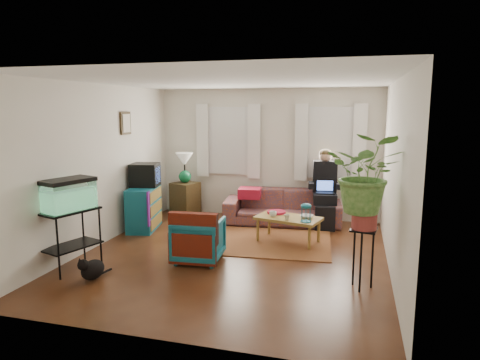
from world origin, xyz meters
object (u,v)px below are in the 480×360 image
(dresser, at_px, (144,208))
(aquarium_stand, at_px, (72,240))
(side_table, at_px, (185,199))
(armchair, at_px, (199,238))
(coffee_table, at_px, (288,230))
(sofa, at_px, (282,201))
(plant_stand, at_px, (362,259))

(dresser, height_order, aquarium_stand, aquarium_stand)
(side_table, distance_m, dresser, 1.22)
(armchair, height_order, coffee_table, armchair)
(sofa, bearing_deg, armchair, -115.98)
(armchair, bearing_deg, plant_stand, 165.72)
(dresser, xyz_separation_m, aquarium_stand, (-0.01, -2.08, 0.03))
(side_table, bearing_deg, plant_stand, -39.15)
(dresser, relative_size, aquarium_stand, 1.04)
(coffee_table, xyz_separation_m, plant_stand, (1.16, -1.60, 0.17))
(side_table, height_order, coffee_table, side_table)
(sofa, xyz_separation_m, side_table, (-2.05, 0.08, -0.09))
(aquarium_stand, distance_m, coffee_table, 3.36)
(dresser, height_order, armchair, dresser)
(dresser, xyz_separation_m, coffee_table, (2.69, -0.10, -0.18))
(armchair, relative_size, plant_stand, 0.90)
(armchair, bearing_deg, aquarium_stand, 22.19)
(side_table, height_order, dresser, dresser)
(side_table, distance_m, coffee_table, 2.67)
(dresser, bearing_deg, side_table, 62.22)
(dresser, relative_size, plant_stand, 1.15)
(side_table, distance_m, aquarium_stand, 3.26)
(aquarium_stand, height_order, armchair, aquarium_stand)
(armchair, bearing_deg, coffee_table, -137.64)
(aquarium_stand, height_order, plant_stand, aquarium_stand)
(dresser, relative_size, armchair, 1.27)
(sofa, relative_size, armchair, 3.20)
(aquarium_stand, xyz_separation_m, plant_stand, (3.87, 0.38, -0.04))
(side_table, bearing_deg, armchair, -63.58)
(dresser, distance_m, armchair, 2.03)
(plant_stand, bearing_deg, coffee_table, 125.97)
(coffee_table, bearing_deg, sofa, 118.74)
(sofa, bearing_deg, aquarium_stand, -133.95)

